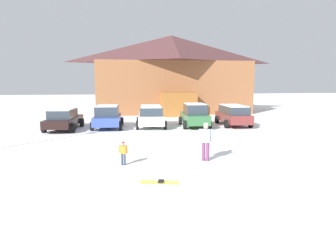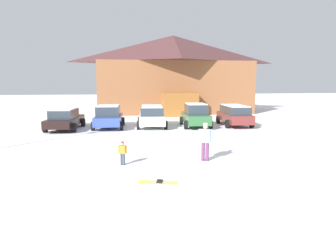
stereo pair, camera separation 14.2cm
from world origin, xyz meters
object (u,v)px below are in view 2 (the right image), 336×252
(parked_white_suv, at_px, (152,116))
(skier_adult_in_blue_parka, at_px, (205,140))
(ski_lodge, at_px, (173,73))
(skier_child_in_orange_jacket, at_px, (123,152))
(parked_green_coupe, at_px, (196,115))
(pair_of_skis, at_px, (159,182))
(parked_black_sedan, at_px, (65,119))
(parked_blue_hatchback, at_px, (109,117))
(parked_maroon_van, at_px, (234,115))

(parked_white_suv, bearing_deg, skier_adult_in_blue_parka, -83.07)
(parked_white_suv, bearing_deg, ski_lodge, 72.95)
(skier_adult_in_blue_parka, relative_size, skier_child_in_orange_jacket, 1.69)
(parked_green_coupe, relative_size, pair_of_skis, 3.07)
(parked_black_sedan, xyz_separation_m, skier_adult_in_blue_parka, (7.66, -10.19, 0.16))
(parked_black_sedan, distance_m, parked_white_suv, 6.40)
(ski_lodge, relative_size, pair_of_skis, 12.86)
(parked_blue_hatchback, bearing_deg, pair_of_skis, -80.61)
(parked_blue_hatchback, xyz_separation_m, parked_white_suv, (3.26, -0.07, 0.03))
(parked_blue_hatchback, relative_size, skier_child_in_orange_jacket, 4.36)
(parked_white_suv, relative_size, skier_adult_in_blue_parka, 2.59)
(parked_maroon_van, bearing_deg, pair_of_skis, -121.04)
(skier_adult_in_blue_parka, bearing_deg, parked_green_coupe, 78.22)
(parked_blue_hatchback, distance_m, parked_green_coupe, 6.64)
(parked_blue_hatchback, height_order, parked_maroon_van, parked_blue_hatchback)
(ski_lodge, xyz_separation_m, parked_green_coupe, (-0.43, -12.74, -3.57))
(skier_child_in_orange_jacket, relative_size, pair_of_skis, 0.72)
(parked_white_suv, bearing_deg, pair_of_skis, -94.85)
(parked_blue_hatchback, relative_size, parked_green_coupe, 1.02)
(parked_blue_hatchback, distance_m, skier_adult_in_blue_parka, 11.42)
(ski_lodge, relative_size, parked_black_sedan, 3.73)
(ski_lodge, distance_m, skier_child_in_orange_jacket, 24.03)
(parked_black_sedan, xyz_separation_m, skier_child_in_orange_jacket, (4.10, -10.32, -0.22))
(parked_black_sedan, xyz_separation_m, parked_green_coupe, (9.75, -0.14, 0.11))
(parked_black_sedan, bearing_deg, pair_of_skis, -67.48)
(skier_adult_in_blue_parka, xyz_separation_m, skier_child_in_orange_jacket, (-3.56, -0.12, -0.38))
(parked_white_suv, height_order, pair_of_skis, parked_white_suv)
(parked_white_suv, xyz_separation_m, parked_green_coupe, (3.36, -0.37, 0.01))
(parked_black_sedan, distance_m, pair_of_skis, 13.83)
(parked_white_suv, distance_m, pair_of_skis, 13.06)
(parked_maroon_van, relative_size, skier_adult_in_blue_parka, 2.68)
(parked_white_suv, distance_m, skier_adult_in_blue_parka, 10.49)
(parked_blue_hatchback, distance_m, parked_maroon_van, 9.82)
(parked_white_suv, bearing_deg, parked_blue_hatchback, 178.78)
(pair_of_skis, bearing_deg, parked_blue_hatchback, 99.39)
(parked_green_coupe, height_order, skier_adult_in_blue_parka, parked_green_coupe)
(parked_black_sedan, bearing_deg, parked_white_suv, 2.00)
(ski_lodge, height_order, parked_maroon_van, ski_lodge)
(parked_black_sedan, relative_size, pair_of_skis, 3.45)
(ski_lodge, bearing_deg, parked_green_coupe, -91.95)
(parked_green_coupe, bearing_deg, skier_adult_in_blue_parka, -101.78)
(parked_maroon_van, bearing_deg, parked_green_coupe, -177.92)
(skier_adult_in_blue_parka, bearing_deg, ski_lodge, 83.66)
(pair_of_skis, bearing_deg, skier_adult_in_blue_parka, 47.27)
(parked_green_coupe, bearing_deg, parked_white_suv, 173.80)
(parked_blue_hatchback, distance_m, pair_of_skis, 13.25)
(parked_black_sedan, height_order, skier_child_in_orange_jacket, parked_black_sedan)
(parked_black_sedan, relative_size, parked_green_coupe, 1.13)
(parked_blue_hatchback, relative_size, skier_adult_in_blue_parka, 2.59)
(parked_black_sedan, height_order, parked_blue_hatchback, parked_blue_hatchback)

